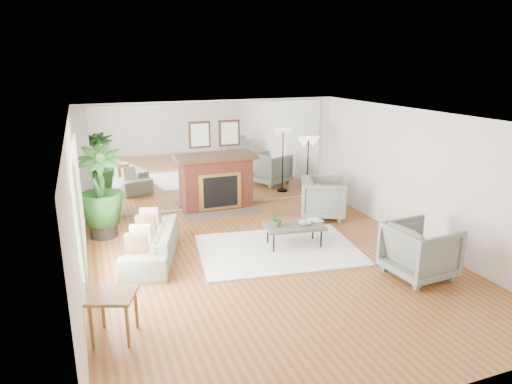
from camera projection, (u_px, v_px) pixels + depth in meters
name	position (u px, v px, depth m)	size (l,w,h in m)	color
ground	(272.00, 265.00, 7.77)	(7.00, 7.00, 0.00)	brown
wall_left	(77.00, 216.00, 6.40)	(0.02, 7.00, 2.50)	silver
wall_right	(422.00, 178.00, 8.44)	(0.02, 7.00, 2.50)	silver
wall_back	(214.00, 155.00, 10.56)	(6.00, 0.02, 2.50)	silver
mirror_panel	(215.00, 155.00, 10.54)	(5.40, 0.04, 2.40)	silver
window_panel	(78.00, 201.00, 6.75)	(0.04, 2.40, 1.50)	#B2E09E
fireplace	(218.00, 182.00, 10.52)	(1.85, 0.83, 2.05)	maroon
area_rug	(278.00, 250.00, 8.36)	(2.86, 2.04, 0.03)	white
coffee_table	(294.00, 226.00, 8.44)	(1.16, 0.78, 0.43)	#575045
sofa	(151.00, 243.00, 7.93)	(1.97, 0.77, 0.58)	slate
armchair_back	(323.00, 198.00, 10.06)	(0.94, 0.96, 0.88)	slate
armchair_front	(420.00, 250.00, 7.26)	(0.94, 0.96, 0.88)	slate
side_table	(113.00, 301.00, 5.59)	(0.69, 0.69, 0.61)	olive
potted_ficus	(100.00, 189.00, 8.77)	(0.98, 0.98, 1.81)	black
floor_lamp	(308.00, 147.00, 10.53)	(0.54, 0.30, 1.67)	black
tabletop_plant	(278.00, 219.00, 8.31)	(0.26, 0.22, 0.28)	#2F6625
fruit_bowl	(304.00, 223.00, 8.43)	(0.24, 0.24, 0.06)	olive
book	(311.00, 221.00, 8.60)	(0.21, 0.28, 0.02)	olive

